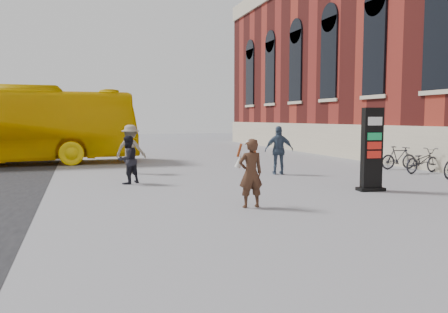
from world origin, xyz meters
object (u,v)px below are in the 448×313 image
object	(u,v)px
info_pylon	(372,150)
bike_7	(399,158)
pedestrian_b	(131,149)
pedestrian_c	(279,150)
pedestrian_a	(128,160)
woman	(251,172)
bike_6	(422,161)

from	to	relation	value
info_pylon	bike_7	distance (m)	6.24
pedestrian_b	pedestrian_c	world-z (taller)	pedestrian_b
info_pylon	pedestrian_c	size ratio (longest dim) A/B	1.32
info_pylon	pedestrian_c	distance (m)	4.40
pedestrian_a	pedestrian_c	size ratio (longest dim) A/B	0.85
pedestrian_c	pedestrian_b	bearing A→B (deg)	-3.47
woman	bike_6	bearing A→B (deg)	-154.91
pedestrian_a	pedestrian_b	world-z (taller)	pedestrian_b
pedestrian_c	bike_7	distance (m)	5.48
pedestrian_a	pedestrian_c	xyz separation A→B (m)	(5.70, 0.67, 0.13)
info_pylon	bike_7	xyz separation A→B (m)	(4.54, 4.23, -0.73)
pedestrian_c	bike_6	size ratio (longest dim) A/B	1.00
pedestrian_a	pedestrian_b	distance (m)	2.78
info_pylon	bike_6	distance (m)	5.44
pedestrian_c	bike_6	distance (m)	5.65
pedestrian_c	bike_7	world-z (taller)	pedestrian_c
info_pylon	pedestrian_b	size ratio (longest dim) A/B	1.30
pedestrian_b	pedestrian_c	size ratio (longest dim) A/B	1.02
info_pylon	pedestrian_c	world-z (taller)	info_pylon
info_pylon	pedestrian_b	world-z (taller)	info_pylon
bike_6	woman	bearing A→B (deg)	103.29
bike_7	woman	bearing A→B (deg)	126.05
pedestrian_c	bike_6	world-z (taller)	pedestrian_c
woman	bike_7	bearing A→B (deg)	-148.20
bike_6	bike_7	bearing A→B (deg)	-11.30
pedestrian_a	bike_6	distance (m)	11.19
pedestrian_a	bike_7	size ratio (longest dim) A/B	0.97
pedestrian_b	bike_6	world-z (taller)	pedestrian_b
pedestrian_b	bike_7	distance (m)	10.98
pedestrian_b	pedestrian_c	xyz separation A→B (m)	(5.30, -2.08, -0.02)
woman	bike_6	size ratio (longest dim) A/B	0.90
info_pylon	pedestrian_b	bearing A→B (deg)	141.77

